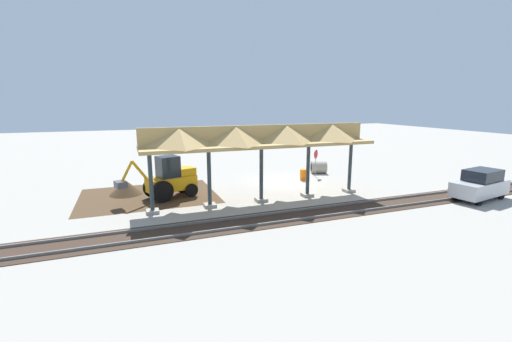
# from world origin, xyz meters

# --- Properties ---
(ground_plane) EXTENTS (120.00, 120.00, 0.00)m
(ground_plane) POSITION_xyz_m (0.00, 0.00, 0.00)
(ground_plane) COLOR #9E998E
(dirt_work_zone) EXTENTS (8.89, 7.00, 0.01)m
(dirt_work_zone) POSITION_xyz_m (10.55, 0.73, 0.00)
(dirt_work_zone) COLOR #4C3823
(dirt_work_zone) RESTS_ON ground
(platform_canopy) EXTENTS (14.68, 3.20, 4.90)m
(platform_canopy) POSITION_xyz_m (3.85, 4.70, 4.16)
(platform_canopy) COLOR #9E998E
(platform_canopy) RESTS_ON ground
(rail_tracks) EXTENTS (60.00, 2.58, 0.15)m
(rail_tracks) POSITION_xyz_m (0.00, 8.15, 0.03)
(rail_tracks) COLOR slate
(rail_tracks) RESTS_ON ground
(stop_sign) EXTENTS (0.62, 0.48, 2.35)m
(stop_sign) POSITION_xyz_m (-3.21, -0.51, 1.69)
(stop_sign) COLOR gray
(stop_sign) RESTS_ON ground
(backhoe) EXTENTS (5.26, 2.71, 2.82)m
(backhoe) POSITION_xyz_m (9.24, 1.73, 1.27)
(backhoe) COLOR orange
(backhoe) RESTS_ON ground
(dirt_mound) EXTENTS (4.51, 4.51, 2.02)m
(dirt_mound) POSITION_xyz_m (11.99, -0.23, 0.00)
(dirt_mound) COLOR #4C3823
(dirt_mound) RESTS_ON ground
(concrete_pipe) EXTENTS (1.63, 1.49, 1.09)m
(concrete_pipe) POSITION_xyz_m (-4.27, -1.72, 0.55)
(concrete_pipe) COLOR #9E9384
(concrete_pipe) RESTS_ON ground
(distant_parked_car) EXTENTS (4.44, 2.45, 1.98)m
(distant_parked_car) POSITION_xyz_m (-9.71, 9.38, 0.98)
(distant_parked_car) COLOR #B7B7BC
(distant_parked_car) RESTS_ON ground
(traffic_barrel) EXTENTS (0.56, 0.56, 0.90)m
(traffic_barrel) POSITION_xyz_m (-1.66, 0.23, 0.45)
(traffic_barrel) COLOR orange
(traffic_barrel) RESTS_ON ground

